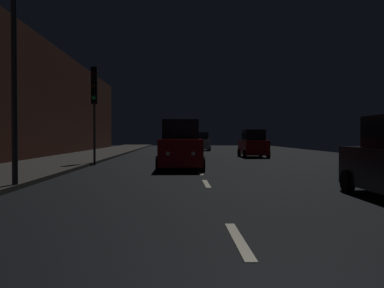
# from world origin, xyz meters

# --- Properties ---
(ground) EXTENTS (27.51, 84.00, 0.02)m
(ground) POSITION_xyz_m (0.00, 24.50, -0.01)
(ground) COLOR black
(sidewalk_left) EXTENTS (4.40, 84.00, 0.15)m
(sidewalk_left) POSITION_xyz_m (-7.56, 24.50, 0.07)
(sidewalk_left) COLOR #33302D
(sidewalk_left) RESTS_ON ground
(building_facade_left) EXTENTS (0.80, 63.00, 8.00)m
(building_facade_left) POSITION_xyz_m (-10.16, 21.00, 4.00)
(building_facade_left) COLOR #472319
(building_facade_left) RESTS_ON ground
(lane_centerline) EXTENTS (0.16, 25.83, 0.01)m
(lane_centerline) POSITION_xyz_m (0.00, 15.43, 0.01)
(lane_centerline) COLOR beige
(lane_centerline) RESTS_ON ground
(traffic_light_far_left) EXTENTS (0.34, 0.47, 5.09)m
(traffic_light_far_left) POSITION_xyz_m (-5.26, 18.93, 3.71)
(traffic_light_far_left) COLOR #38383A
(traffic_light_far_left) RESTS_ON ground
(car_approaching_headlights) EXTENTS (2.06, 4.47, 2.25)m
(car_approaching_headlights) POSITION_xyz_m (-0.81, 16.20, 1.03)
(car_approaching_headlights) COLOR maroon
(car_approaching_headlights) RESTS_ON ground
(car_parked_right_far) EXTENTS (1.82, 3.94, 1.99)m
(car_parked_right_far) POSITION_xyz_m (4.46, 27.07, 0.91)
(car_parked_right_far) COLOR maroon
(car_parked_right_far) RESTS_ON ground
(car_distant_taillights) EXTENTS (1.77, 3.83, 1.93)m
(car_distant_taillights) POSITION_xyz_m (1.48, 41.33, 0.88)
(car_distant_taillights) COLOR silver
(car_distant_taillights) RESTS_ON ground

